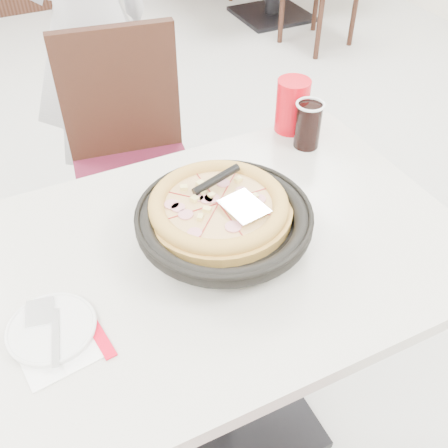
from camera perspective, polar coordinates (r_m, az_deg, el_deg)
name	(u,v)px	position (r m, az deg, el deg)	size (l,w,h in m)	color
floor	(197,319)	(2.04, -2.99, -10.24)	(7.00, 7.00, 0.00)	#A7A8A3
main_table	(213,342)	(1.51, -1.17, -12.75)	(1.20, 0.80, 0.75)	beige
chair_far	(137,177)	(1.91, -9.48, 5.02)	(0.42, 0.42, 0.95)	black
trivet	(207,218)	(1.27, -1.87, 0.65)	(0.11, 0.11, 0.04)	black
pizza_pan	(224,227)	(1.22, 0.00, -0.28)	(0.36, 0.36, 0.01)	black
pizza	(219,210)	(1.23, -0.59, 1.50)	(0.35, 0.35, 0.02)	gold
pizza_server	(244,206)	(1.19, 2.18, 1.94)	(0.08, 0.10, 0.00)	white
napkin	(58,344)	(1.10, -17.57, -12.36)	(0.15, 0.15, 0.00)	white
side_plate	(52,329)	(1.12, -18.25, -10.78)	(0.18, 0.18, 0.01)	silver
fork	(56,337)	(1.09, -17.86, -11.67)	(0.01, 0.14, 0.00)	white
cola_glass	(308,126)	(1.54, 9.12, 10.48)	(0.07, 0.07, 0.13)	black
red_cup	(292,106)	(1.60, 7.44, 12.66)	(0.10, 0.10, 0.16)	red
diner_person	(89,29)	(2.19, -14.51, 19.88)	(0.60, 0.39, 1.65)	silver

